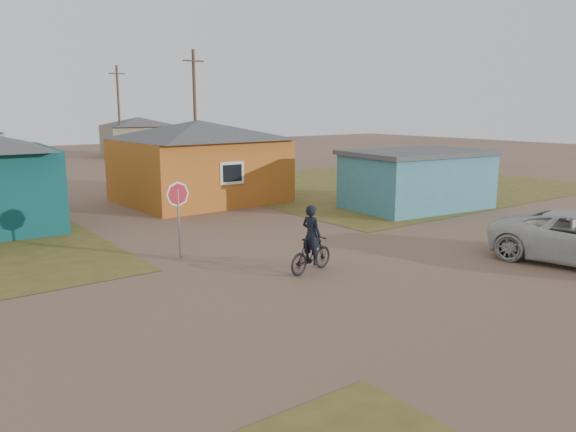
# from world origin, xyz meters

# --- Properties ---
(ground) EXTENTS (120.00, 120.00, 0.00)m
(ground) POSITION_xyz_m (0.00, 0.00, 0.00)
(ground) COLOR brown
(grass_ne) EXTENTS (20.00, 18.00, 0.00)m
(grass_ne) POSITION_xyz_m (14.00, 13.00, 0.01)
(grass_ne) COLOR brown
(grass_ne) RESTS_ON ground
(house_yellow) EXTENTS (7.72, 6.76, 3.90)m
(house_yellow) POSITION_xyz_m (2.50, 14.00, 2.00)
(house_yellow) COLOR #B9601C
(house_yellow) RESTS_ON ground
(shed_turquoise) EXTENTS (6.71, 4.93, 2.60)m
(shed_turquoise) POSITION_xyz_m (9.50, 6.50, 1.31)
(shed_turquoise) COLOR teal
(shed_turquoise) RESTS_ON ground
(house_beige_east) EXTENTS (6.95, 6.05, 3.60)m
(house_beige_east) POSITION_xyz_m (10.00, 40.00, 1.86)
(house_beige_east) COLOR gray
(house_beige_east) RESTS_ON ground
(utility_pole_near) EXTENTS (1.40, 0.20, 8.00)m
(utility_pole_near) POSITION_xyz_m (6.50, 22.00, 4.14)
(utility_pole_near) COLOR brown
(utility_pole_near) RESTS_ON ground
(utility_pole_far) EXTENTS (1.40, 0.20, 8.00)m
(utility_pole_far) POSITION_xyz_m (7.50, 38.00, 4.14)
(utility_pole_far) COLOR brown
(utility_pole_far) RESTS_ON ground
(stop_sign) EXTENTS (0.74, 0.27, 2.34)m
(stop_sign) POSITION_xyz_m (-2.98, 4.98, 1.73)
(stop_sign) COLOR gray
(stop_sign) RESTS_ON ground
(cyclist) EXTENTS (1.74, 0.80, 1.89)m
(cyclist) POSITION_xyz_m (-0.73, 1.44, 0.69)
(cyclist) COLOR black
(cyclist) RESTS_ON ground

